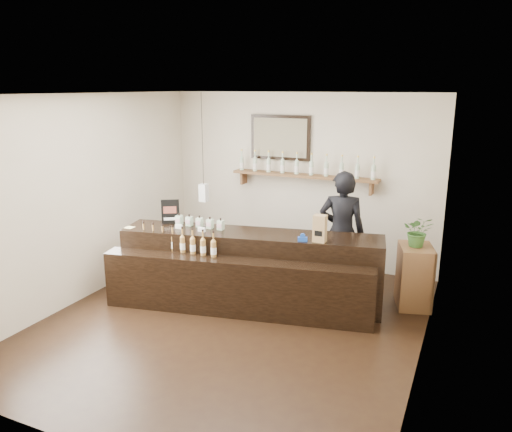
{
  "coord_description": "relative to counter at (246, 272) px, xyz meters",
  "views": [
    {
      "loc": [
        2.63,
        -5.12,
        2.88
      ],
      "look_at": [
        0.01,
        0.7,
        1.22
      ],
      "focal_mm": 35.0,
      "sensor_mm": 36.0,
      "label": 1
    }
  ],
  "objects": [
    {
      "name": "potted_plant",
      "position": [
        2.07,
        0.89,
        0.58
      ],
      "size": [
        0.43,
        0.39,
        0.42
      ],
      "primitive_type": "imported",
      "rotation": [
        0.0,
        0.0,
        0.16
      ],
      "color": "#366126",
      "rests_on": "side_cabinet"
    },
    {
      "name": "room_shell",
      "position": [
        0.07,
        -0.57,
        1.24
      ],
      "size": [
        5.0,
        5.0,
        5.0
      ],
      "color": "beige",
      "rests_on": "ground"
    },
    {
      "name": "paper_bag",
      "position": [
        0.97,
        0.12,
        0.69
      ],
      "size": [
        0.16,
        0.12,
        0.35
      ],
      "color": "olive",
      "rests_on": "counter"
    },
    {
      "name": "tape_dispenser",
      "position": [
        0.77,
        0.05,
        0.56
      ],
      "size": [
        0.13,
        0.08,
        0.1
      ],
      "color": "#1742A5",
      "rests_on": "counter"
    },
    {
      "name": "counter",
      "position": [
        0.0,
        0.0,
        0.0
      ],
      "size": [
        3.58,
        1.61,
        1.15
      ],
      "color": "black",
      "rests_on": "ground"
    },
    {
      "name": "ground",
      "position": [
        0.07,
        -0.57,
        -0.46
      ],
      "size": [
        5.0,
        5.0,
        0.0
      ],
      "primitive_type": "plane",
      "color": "black",
      "rests_on": "ground"
    },
    {
      "name": "back_wall_decor",
      "position": [
        -0.08,
        1.8,
        1.3
      ],
      "size": [
        2.66,
        0.96,
        1.69
      ],
      "color": "brown",
      "rests_on": "ground"
    },
    {
      "name": "shopkeeper",
      "position": [
        1.03,
        0.98,
        0.53
      ],
      "size": [
        0.81,
        0.61,
        1.99
      ],
      "primitive_type": "imported",
      "rotation": [
        0.0,
        0.0,
        3.34
      ],
      "color": "black",
      "rests_on": "ground"
    },
    {
      "name": "promo_sign",
      "position": [
        -1.21,
        0.06,
        0.7
      ],
      "size": [
        0.23,
        0.15,
        0.35
      ],
      "color": "black",
      "rests_on": "counter"
    },
    {
      "name": "side_cabinet",
      "position": [
        2.07,
        0.89,
        -0.04
      ],
      "size": [
        0.56,
        0.67,
        0.84
      ],
      "color": "brown",
      "rests_on": "ground"
    }
  ]
}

